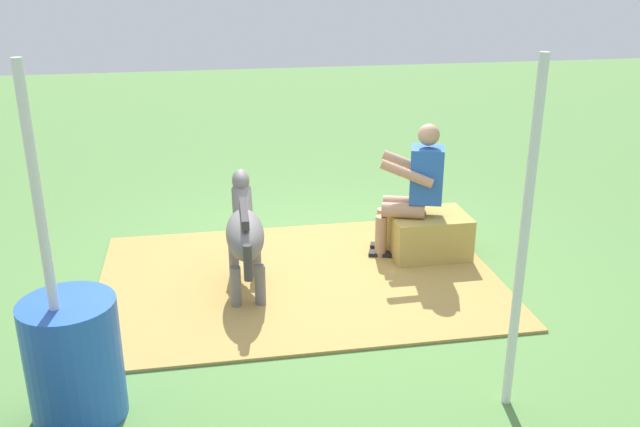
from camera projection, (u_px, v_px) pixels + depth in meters
name	position (u px, v px, depth m)	size (l,w,h in m)	color
ground_plane	(320.00, 266.00, 6.51)	(24.00, 24.00, 0.00)	#568442
hay_patch	(299.00, 279.00, 6.21)	(3.53, 2.50, 0.02)	#AD8C47
hay_bale	(428.00, 235.00, 6.65)	(0.73, 0.55, 0.43)	tan
person_seated	(414.00, 186.00, 6.48)	(0.72, 0.55, 1.31)	tan
pony_standing	(245.00, 230.00, 5.90)	(0.35, 1.35, 0.90)	slate
water_barrel	(74.00, 360.00, 4.26)	(0.58, 0.58, 0.80)	blue
tent_pole_left	(523.00, 243.00, 4.14)	(0.06, 0.06, 2.26)	silver
tent_pole_right	(47.00, 258.00, 3.94)	(0.06, 0.06, 2.26)	silver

